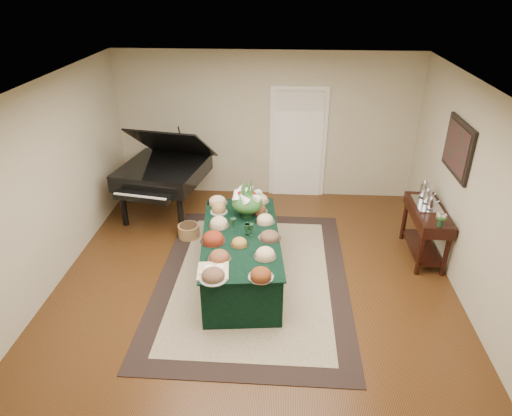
# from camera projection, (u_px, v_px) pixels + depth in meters

# --- Properties ---
(ground) EXTENTS (6.00, 6.00, 0.00)m
(ground) POSITION_uv_depth(u_px,v_px,m) (255.00, 284.00, 6.37)
(ground) COLOR black
(ground) RESTS_ON ground
(area_rug) EXTENTS (2.67, 3.73, 0.01)m
(area_rug) POSITION_uv_depth(u_px,v_px,m) (253.00, 278.00, 6.49)
(area_rug) COLOR black
(area_rug) RESTS_ON ground
(kitchen_doorway) EXTENTS (1.05, 0.07, 2.10)m
(kitchen_doorway) POSITION_uv_depth(u_px,v_px,m) (298.00, 144.00, 8.49)
(kitchen_doorway) COLOR white
(kitchen_doorway) RESTS_ON ground
(buffet_table) EXTENTS (1.26, 2.28, 0.72)m
(buffet_table) POSITION_uv_depth(u_px,v_px,m) (241.00, 257.00, 6.33)
(buffet_table) COLOR black
(buffet_table) RESTS_ON ground
(food_platters) EXTENTS (1.15, 2.33, 0.13)m
(food_platters) POSITION_uv_depth(u_px,v_px,m) (238.00, 229.00, 6.22)
(food_platters) COLOR #A1AAA1
(food_platters) RESTS_ON buffet_table
(cutting_board) EXTENTS (0.41, 0.41, 0.10)m
(cutting_board) POSITION_uv_depth(u_px,v_px,m) (213.00, 269.00, 5.41)
(cutting_board) COLOR tan
(cutting_board) RESTS_ON buffet_table
(green_goblets) EXTENTS (0.33, 0.22, 0.18)m
(green_goblets) POSITION_uv_depth(u_px,v_px,m) (244.00, 228.00, 6.14)
(green_goblets) COLOR #13311B
(green_goblets) RESTS_ON buffet_table
(floral_centerpiece) EXTENTS (0.46, 0.46, 0.46)m
(floral_centerpiece) POSITION_uv_depth(u_px,v_px,m) (247.00, 199.00, 6.52)
(floral_centerpiece) COLOR #13311B
(floral_centerpiece) RESTS_ON buffet_table
(grand_piano) EXTENTS (1.66, 1.79, 1.65)m
(grand_piano) POSITION_uv_depth(u_px,v_px,m) (163.00, 172.00, 7.85)
(grand_piano) COLOR black
(grand_piano) RESTS_ON ground
(wicker_basket) EXTENTS (0.35, 0.35, 0.22)m
(wicker_basket) POSITION_uv_depth(u_px,v_px,m) (189.00, 231.00, 7.45)
(wicker_basket) COLOR olive
(wicker_basket) RESTS_ON ground
(mahogany_sideboard) EXTENTS (0.45, 1.17, 0.81)m
(mahogany_sideboard) POSITION_uv_depth(u_px,v_px,m) (427.00, 220.00, 6.73)
(mahogany_sideboard) COLOR black
(mahogany_sideboard) RESTS_ON ground
(tea_service) EXTENTS (0.34, 0.58, 0.30)m
(tea_service) POSITION_uv_depth(u_px,v_px,m) (427.00, 196.00, 6.76)
(tea_service) COLOR silver
(tea_service) RESTS_ON mahogany_sideboard
(pink_bouquet) EXTENTS (0.16, 0.16, 0.21)m
(pink_bouquet) POSITION_uv_depth(u_px,v_px,m) (441.00, 217.00, 6.13)
(pink_bouquet) COLOR #13311B
(pink_bouquet) RESTS_ON mahogany_sideboard
(wall_painting) EXTENTS (0.05, 0.95, 0.75)m
(wall_painting) POSITION_uv_depth(u_px,v_px,m) (458.00, 148.00, 6.20)
(wall_painting) COLOR black
(wall_painting) RESTS_ON ground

